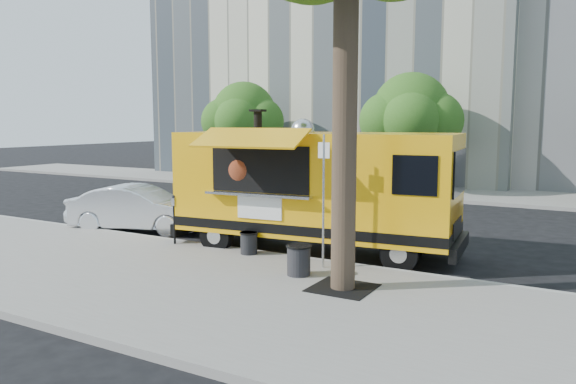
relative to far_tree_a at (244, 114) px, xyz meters
The scene contains 13 objects.
ground 16.30m from the far_tree_a, 50.89° to the right, with size 120.00×120.00×0.00m, color black.
sidewalk 19.48m from the far_tree_a, 58.47° to the right, with size 60.00×6.00×0.15m, color gray.
curb 16.99m from the far_tree_a, 52.92° to the right, with size 60.00×0.14×0.16m, color #999993.
far_sidewalk 10.73m from the far_tree_a, ahead, with size 60.00×5.00×0.15m, color gray.
tree_well 20.00m from the far_tree_a, 50.16° to the right, with size 1.20×1.20×0.02m, color black.
far_tree_a is the anchor object (origin of this frame).
far_tree_b 9.01m from the far_tree_a, ahead, with size 3.60×3.60×5.50m.
sign_post 18.14m from the far_tree_a, 50.17° to the right, with size 0.28×0.06×3.00m.
parking_meter 15.59m from the far_tree_a, 62.85° to the right, with size 0.11×0.11×1.33m.
food_truck 16.12m from the far_tree_a, 49.37° to the right, with size 7.70×4.04×3.72m.
sedan 13.38m from the far_tree_a, 70.46° to the right, with size 1.52×4.35×1.43m, color silver.
trash_bin_left 18.87m from the far_tree_a, 52.23° to the right, with size 0.55×0.55×0.66m.
trash_bin_right 16.85m from the far_tree_a, 55.44° to the right, with size 0.46×0.46×0.55m.
Camera 1 is at (7.02, -12.71, 3.46)m, focal length 35.00 mm.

